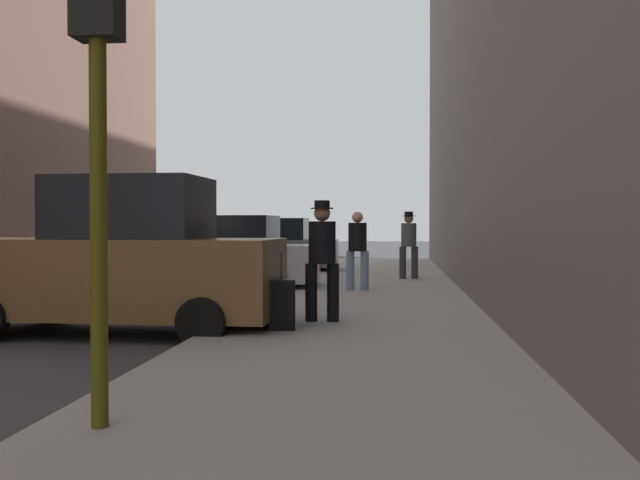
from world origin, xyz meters
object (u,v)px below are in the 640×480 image
at_px(parked_gray_coupe, 272,248).
at_px(fire_hydrant, 312,267).
at_px(parked_bronze_suv, 121,262).
at_px(traffic_light, 98,53).
at_px(parked_silver_sedan, 228,256).
at_px(pedestrian_in_jeans, 357,246).
at_px(pedestrian_with_fedora, 322,254).
at_px(rolling_suitcase, 281,303).
at_px(pedestrian_with_beanie, 409,241).

distance_m(parked_gray_coupe, fire_hydrant, 4.81).
height_order(parked_bronze_suv, fire_hydrant, parked_bronze_suv).
relative_size(parked_bronze_suv, traffic_light, 1.29).
distance_m(parked_bronze_suv, parked_gray_coupe, 12.56).
distance_m(parked_silver_sedan, fire_hydrant, 2.44).
bearing_deg(parked_bronze_suv, parked_gray_coupe, 90.00).
bearing_deg(pedestrian_in_jeans, pedestrian_with_fedora, -92.80).
xyz_separation_m(parked_gray_coupe, fire_hydrant, (1.80, -4.45, -0.35)).
bearing_deg(parked_gray_coupe, parked_bronze_suv, -90.00).
xyz_separation_m(parked_bronze_suv, rolling_suitcase, (2.35, -0.21, -0.54)).
xyz_separation_m(pedestrian_in_jeans, rolling_suitcase, (-0.74, -5.86, -0.61)).
xyz_separation_m(parked_bronze_suv, parked_silver_sedan, (0.00, 6.50, -0.18)).
xyz_separation_m(fire_hydrant, pedestrian_in_jeans, (1.29, -2.45, 0.61)).
distance_m(fire_hydrant, pedestrian_in_jeans, 2.83).
height_order(fire_hydrant, pedestrian_with_beanie, pedestrian_with_beanie).
distance_m(parked_silver_sedan, pedestrian_in_jeans, 3.21).
bearing_deg(fire_hydrant, rolling_suitcase, -86.21).
distance_m(parked_silver_sedan, parked_gray_coupe, 6.05).
bearing_deg(pedestrian_in_jeans, parked_gray_coupe, 114.13).
distance_m(fire_hydrant, traffic_light, 13.37).
bearing_deg(parked_bronze_suv, pedestrian_with_fedora, 10.90).
relative_size(parked_gray_coupe, pedestrian_with_beanie, 2.37).
bearing_deg(pedestrian_in_jeans, pedestrian_with_beanie, 71.32).
bearing_deg(rolling_suitcase, pedestrian_in_jeans, 82.85).
relative_size(parked_bronze_suv, rolling_suitcase, 4.45).
distance_m(parked_bronze_suv, traffic_light, 5.67).
distance_m(parked_gray_coupe, pedestrian_with_fedora, 12.34).
relative_size(pedestrian_in_jeans, rolling_suitcase, 1.64).
distance_m(traffic_light, pedestrian_with_beanie, 14.50).
xyz_separation_m(pedestrian_with_beanie, pedestrian_in_jeans, (-1.17, -3.48, -0.03)).
relative_size(parked_silver_sedan, pedestrian_with_fedora, 2.40).
bearing_deg(parked_silver_sedan, fire_hydrant, 41.70).
bearing_deg(pedestrian_in_jeans, rolling_suitcase, -97.15).
height_order(fire_hydrant, traffic_light, traffic_light).
bearing_deg(pedestrian_with_fedora, rolling_suitcase, -122.78).
xyz_separation_m(parked_silver_sedan, rolling_suitcase, (2.35, -6.71, -0.36)).
bearing_deg(pedestrian_in_jeans, parked_bronze_suv, -118.64).
bearing_deg(parked_gray_coupe, traffic_light, -84.00).
relative_size(parked_bronze_suv, pedestrian_in_jeans, 2.71).
distance_m(parked_bronze_suv, parked_silver_sedan, 6.50).
distance_m(pedestrian_with_beanie, rolling_suitcase, 9.55).
height_order(traffic_light, pedestrian_in_jeans, traffic_light).
bearing_deg(traffic_light, pedestrian_in_jeans, 83.43).
relative_size(fire_hydrant, pedestrian_with_beanie, 0.40).
relative_size(parked_gray_coupe, pedestrian_with_fedora, 2.37).
bearing_deg(parked_gray_coupe, pedestrian_with_fedora, -76.69).
height_order(parked_gray_coupe, rolling_suitcase, parked_gray_coupe).
bearing_deg(parked_bronze_suv, pedestrian_in_jeans, 61.36).
distance_m(pedestrian_with_fedora, pedestrian_in_jeans, 5.12).
height_order(parked_bronze_suv, pedestrian_with_beanie, parked_bronze_suv).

